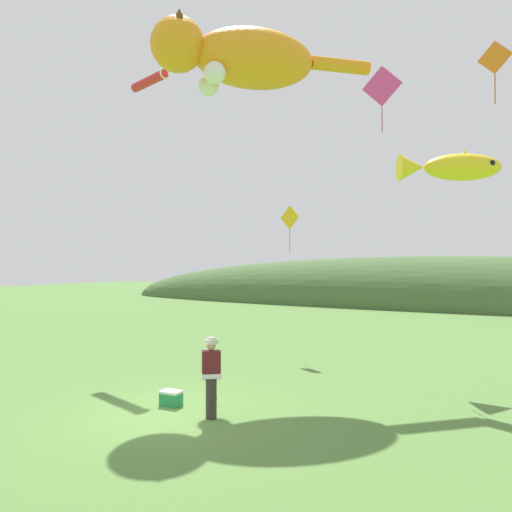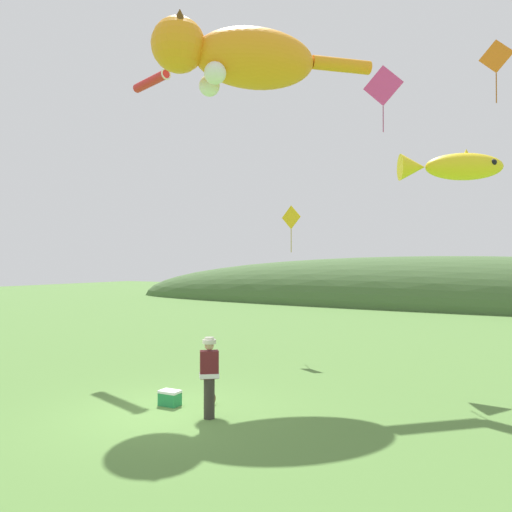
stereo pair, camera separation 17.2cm
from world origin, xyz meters
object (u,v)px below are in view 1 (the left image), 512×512
object	(u,v)px
kite_diamond_orange	(495,58)
kite_giant_cat	(238,57)
festival_attendant	(211,375)
picnic_cooler	(171,398)
kite_spool	(212,399)
kite_diamond_pink	(382,87)
kite_tube_streamer	(150,81)
kite_fish_windsock	(451,167)
kite_diamond_gold	(290,218)

from	to	relation	value
kite_diamond_orange	kite_giant_cat	bearing A→B (deg)	-165.07
festival_attendant	picnic_cooler	xyz separation A→B (m)	(-1.39, 0.34, -0.77)
kite_spool	kite_diamond_pink	xyz separation A→B (m)	(2.21, 7.12, 9.35)
picnic_cooler	kite_diamond_pink	size ratio (longest dim) A/B	0.22
festival_attendant	kite_diamond_pink	distance (m)	11.79
festival_attendant	kite_diamond_orange	world-z (taller)	kite_diamond_orange
picnic_cooler	kite_tube_streamer	distance (m)	13.15
kite_tube_streamer	kite_fish_windsock	bearing A→B (deg)	11.60
kite_fish_windsock	kite_diamond_pink	bearing A→B (deg)	-173.65
festival_attendant	kite_diamond_gold	size ratio (longest dim) A/B	0.97
festival_attendant	kite_spool	xyz separation A→B (m)	(-0.57, 0.85, -0.81)
festival_attendant	kite_diamond_gold	distance (m)	9.72
kite_tube_streamer	kite_diamond_gold	world-z (taller)	kite_tube_streamer
kite_diamond_pink	festival_attendant	bearing A→B (deg)	-101.61
festival_attendant	kite_fish_windsock	world-z (taller)	kite_fish_windsock
kite_giant_cat	kite_diamond_orange	size ratio (longest dim) A/B	3.15
kite_diamond_pink	kite_diamond_orange	distance (m)	3.60
kite_spool	kite_fish_windsock	bearing A→B (deg)	59.11
festival_attendant	kite_diamond_orange	size ratio (longest dim) A/B	0.93
kite_fish_windsock	kite_tube_streamer	xyz separation A→B (m)	(-10.88, -2.23, 4.07)
kite_diamond_pink	kite_diamond_orange	size ratio (longest dim) A/B	1.21
picnic_cooler	kite_fish_windsock	size ratio (longest dim) A/B	0.15
kite_diamond_pink	kite_diamond_orange	xyz separation A→B (m)	(3.55, -0.56, 0.06)
kite_spool	kite_giant_cat	size ratio (longest dim) A/B	0.05
kite_giant_cat	kite_diamond_gold	distance (m)	6.14
kite_giant_cat	kite_diamond_pink	distance (m)	5.05
kite_fish_windsock	kite_diamond_orange	bearing A→B (deg)	-30.67
kite_fish_windsock	kite_diamond_gold	world-z (taller)	kite_fish_windsock
kite_diamond_pink	kite_diamond_orange	bearing A→B (deg)	-8.99
kite_spool	kite_fish_windsock	size ratio (longest dim) A/B	0.08
picnic_cooler	kite_fish_windsock	xyz separation A→B (m)	(5.22, 7.88, 6.36)
kite_diamond_pink	kite_tube_streamer	bearing A→B (deg)	-167.11
picnic_cooler	kite_diamond_pink	xyz separation A→B (m)	(3.02, 7.63, 9.31)
picnic_cooler	kite_giant_cat	xyz separation A→B (m)	(-1.19, 5.00, 10.22)
kite_diamond_pink	kite_diamond_gold	distance (m)	5.77
kite_diamond_gold	kite_fish_windsock	bearing A→B (deg)	-2.73
festival_attendant	picnic_cooler	bearing A→B (deg)	166.38
kite_tube_streamer	kite_diamond_gold	size ratio (longest dim) A/B	1.22
picnic_cooler	kite_giant_cat	bearing A→B (deg)	103.35
picnic_cooler	kite_tube_streamer	xyz separation A→B (m)	(-5.67, 5.64, 10.43)
kite_fish_windsock	kite_diamond_orange	world-z (taller)	kite_diamond_orange
picnic_cooler	kite_diamond_orange	world-z (taller)	kite_diamond_orange
kite_diamond_gold	kite_diamond_orange	bearing A→B (deg)	-8.48
picnic_cooler	kite_diamond_gold	world-z (taller)	kite_diamond_gold
festival_attendant	kite_diamond_gold	world-z (taller)	kite_diamond_gold
kite_diamond_orange	kite_diamond_pink	bearing A→B (deg)	171.01
kite_tube_streamer	kite_diamond_gold	xyz separation A→B (m)	(4.92, 2.52, -5.46)
kite_spool	kite_diamond_gold	xyz separation A→B (m)	(-1.56, 7.64, 5.02)
picnic_cooler	kite_fish_windsock	distance (m)	11.39
kite_diamond_pink	kite_diamond_gold	world-z (taller)	kite_diamond_pink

